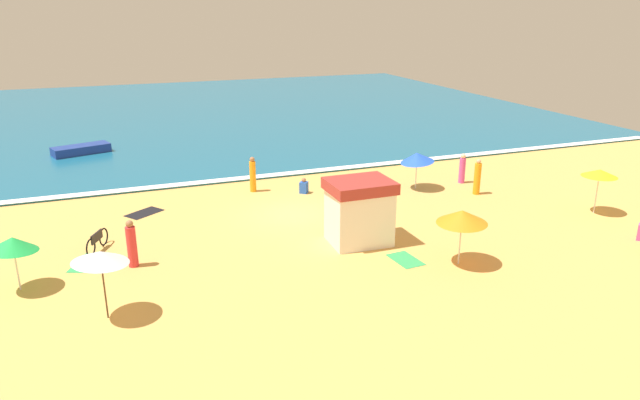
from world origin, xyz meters
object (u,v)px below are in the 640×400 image
Objects in this scene: beach_umbrella_1 at (12,244)px; beachgoer_1 at (462,169)px; beachgoer_6 at (253,175)px; lifeguard_cabana at (359,211)px; parked_bicycle at (97,241)px; beachgoer_4 at (132,245)px; beach_umbrella_0 at (417,157)px; beach_umbrella_4 at (462,217)px; small_boat_0 at (81,149)px; beachgoer_0 at (477,178)px; beachgoer_7 at (304,187)px; beach_umbrella_2 at (600,173)px; beach_umbrella_3 at (100,257)px; beachgoer_3 at (343,196)px.

beach_umbrella_1 reaches higher than beachgoer_1.
beachgoer_6 reaches higher than beachgoer_1.
parked_bicycle is (-9.89, 2.93, -0.95)m from lifeguard_cabana.
beachgoer_6 is (-2.26, 8.13, -0.46)m from lifeguard_cabana.
beachgoer_4 reaches higher than beachgoer_1.
beach_umbrella_0 is 8.49m from beachgoer_6.
beachgoer_6 is (-8.04, 2.60, -0.81)m from beach_umbrella_0.
small_boat_0 is at bearing 120.04° from beach_umbrella_4.
beachgoer_0 reaches higher than small_boat_0.
beach_umbrella_1 is 21.76m from beachgoer_1.
beachgoer_6 is (-10.48, 4.46, 0.02)m from beachgoer_0.
beachgoer_0 is at bearing -37.39° from beach_umbrella_0.
beachgoer_7 is at bearing 89.26° from lifeguard_cabana.
beachgoer_4 is 9.71m from beachgoer_6.
beach_umbrella_2 is 1.22× the size of beachgoer_0.
beach_umbrella_0 is (5.78, 5.54, 0.36)m from lifeguard_cabana.
beach_umbrella_4 is 1.54× the size of beachgoer_1.
parked_bicycle is at bearing 163.52° from lifeguard_cabana.
beach_umbrella_3 is 1.26× the size of beachgoer_0.
lifeguard_cabana is 3.35× the size of beachgoer_3.
lifeguard_cabana is at bearing -1.24° from beach_umbrella_1.
beachgoer_4 is (-20.30, 1.55, -1.06)m from beach_umbrella_2.
beach_umbrella_1 is 0.96× the size of beach_umbrella_3.
beach_umbrella_3 is 0.62× the size of small_boat_0.
beachgoer_1 is 0.44× the size of small_boat_0.
beach_umbrella_3 is 2.86× the size of beachgoer_7.
beach_umbrella_2 is at bearing -32.45° from beachgoer_6.
lifeguard_cabana is 1.61× the size of beachgoer_1.
beachgoer_7 is at bearing 146.46° from beach_umbrella_2.
beach_umbrella_1 is 15.41m from beach_umbrella_4.
beach_umbrella_3 is at bearing -88.19° from parked_bicycle.
lifeguard_cabana is 3.24× the size of beachgoer_7.
beachgoer_0 reaches higher than parked_bicycle.
beachgoer_3 is 4.92m from beachgoer_6.
beach_umbrella_1 is at bearing -161.48° from beachgoer_3.
lifeguard_cabana is at bearing -61.54° from small_boat_0.
lifeguard_cabana is 5.20m from beachgoer_3.
beach_umbrella_3 is 0.92× the size of beach_umbrella_4.
beachgoer_6 is at bearing 162.09° from beach_umbrella_0.
lifeguard_cabana reaches higher than beach_umbrella_0.
beach_umbrella_0 is 15.23m from beachgoer_4.
beachgoer_4 is 0.49× the size of small_boat_0.
lifeguard_cabana is 9.02m from beachgoer_0.
lifeguard_cabana reaches higher than beachgoer_4.
beach_umbrella_3 is at bearing -155.45° from beachgoer_1.
beachgoer_3 is at bearing 18.52° from beach_umbrella_1.
beach_umbrella_0 is 15.94m from parked_bicycle.
beach_umbrella_4 reaches higher than beachgoer_4.
beachgoer_3 is at bearing 98.24° from beach_umbrella_4.
lifeguard_cabana is 1.13× the size of beach_umbrella_3.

